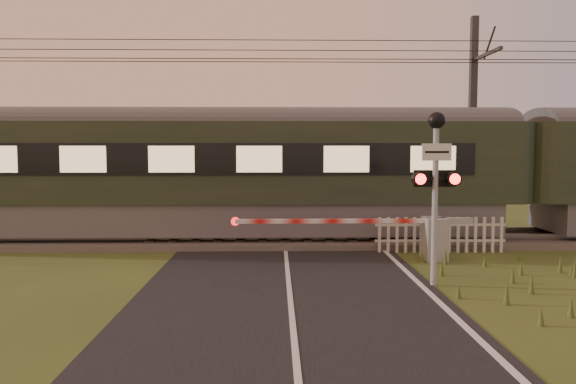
{
  "coord_description": "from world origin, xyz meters",
  "views": [
    {
      "loc": [
        -0.27,
        -10.56,
        2.85
      ],
      "look_at": [
        0.03,
        3.2,
        1.79
      ],
      "focal_mm": 35.0,
      "sensor_mm": 36.0,
      "label": 1
    }
  ],
  "objects_px": {
    "crossing_signal": "(436,167)",
    "catenary_mast": "(473,121)",
    "train": "(519,171)",
    "picket_fence": "(441,235)",
    "boom_gate": "(424,236)"
  },
  "relations": [
    {
      "from": "train",
      "to": "picket_fence",
      "type": "xyz_separation_m",
      "value": [
        -2.96,
        -1.89,
        -1.67
      ]
    },
    {
      "from": "train",
      "to": "picket_fence",
      "type": "height_order",
      "value": "train"
    },
    {
      "from": "boom_gate",
      "to": "crossing_signal",
      "type": "bearing_deg",
      "value": -100.82
    },
    {
      "from": "boom_gate",
      "to": "crossing_signal",
      "type": "xyz_separation_m",
      "value": [
        -0.53,
        -2.78,
        1.87
      ]
    },
    {
      "from": "boom_gate",
      "to": "catenary_mast",
      "type": "bearing_deg",
      "value": 59.49
    },
    {
      "from": "train",
      "to": "crossing_signal",
      "type": "distance_m",
      "value": 7.02
    },
    {
      "from": "train",
      "to": "catenary_mast",
      "type": "height_order",
      "value": "catenary_mast"
    },
    {
      "from": "boom_gate",
      "to": "picket_fence",
      "type": "bearing_deg",
      "value": 52.8
    },
    {
      "from": "train",
      "to": "boom_gate",
      "type": "height_order",
      "value": "train"
    },
    {
      "from": "boom_gate",
      "to": "catenary_mast",
      "type": "distance_m",
      "value": 6.7
    },
    {
      "from": "crossing_signal",
      "to": "catenary_mast",
      "type": "distance_m",
      "value": 8.7
    },
    {
      "from": "train",
      "to": "picket_fence",
      "type": "bearing_deg",
      "value": -147.39
    },
    {
      "from": "crossing_signal",
      "to": "catenary_mast",
      "type": "height_order",
      "value": "catenary_mast"
    },
    {
      "from": "train",
      "to": "catenary_mast",
      "type": "xyz_separation_m",
      "value": [
        -0.69,
        2.23,
        1.65
      ]
    },
    {
      "from": "train",
      "to": "boom_gate",
      "type": "xyz_separation_m",
      "value": [
        -3.67,
        -2.83,
        -1.57
      ]
    }
  ]
}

